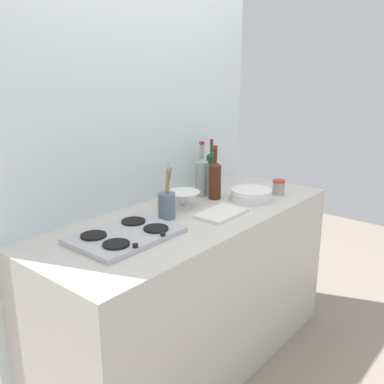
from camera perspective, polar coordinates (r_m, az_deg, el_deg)
name	(u,v)px	position (r m, az deg, el deg)	size (l,w,h in m)	color
ground_plane	(192,358)	(2.72, 0.00, -21.08)	(6.00, 6.00, 0.00)	gray
counter_block	(192,290)	(2.48, 0.00, -12.77)	(1.80, 0.70, 0.90)	beige
backsplash_panel	(141,162)	(2.48, -6.76, 3.93)	(1.90, 0.06, 2.25)	silver
stovetop_hob	(126,235)	(2.00, -8.74, -5.62)	(0.48, 0.34, 0.04)	#B2B2B7
plate_stack	(251,195)	(2.54, 7.81, -0.35)	(0.24, 0.24, 0.07)	white
wine_bottle_leftmost	(202,175)	(2.59, 1.29, 2.22)	(0.08, 0.08, 0.33)	gray
wine_bottle_mid_left	(215,179)	(2.53, 3.02, 1.74)	(0.07, 0.07, 0.32)	#472314
wine_bottle_mid_right	(211,169)	(2.78, 2.56, 3.05)	(0.06, 0.06, 0.31)	#19471E
mixing_bowl	(183,199)	(2.39, -1.22, -0.90)	(0.19, 0.19, 0.09)	white
utensil_crock	(167,204)	(2.21, -3.35, -1.64)	(0.09, 0.09, 0.30)	slate
condiment_jar_front	(279,187)	(2.68, 11.36, 0.63)	(0.08, 0.08, 0.09)	#9E998C
cutting_board	(221,213)	(2.27, 3.86, -2.84)	(0.27, 0.17, 0.02)	silver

